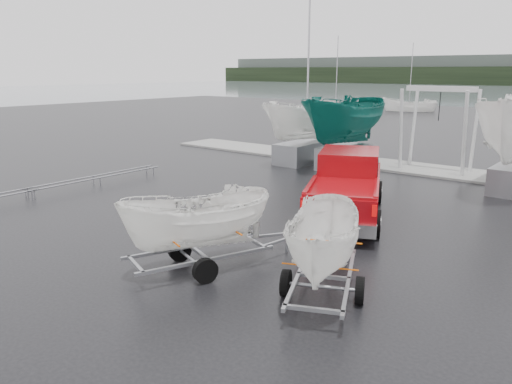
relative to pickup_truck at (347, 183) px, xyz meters
name	(u,v)px	position (x,y,z in m)	size (l,w,h in m)	color
ground_plane	(239,231)	(-1.67, -3.76, -1.10)	(120.00, 120.00, 0.00)	black
dock	(405,167)	(-1.67, 9.24, -1.05)	(30.00, 3.00, 0.12)	gray
pickup_truck	(347,183)	(0.00, 0.00, 0.00)	(4.58, 6.67, 2.11)	maroon
trailer_hitched	(326,188)	(2.76, -6.10, 1.34)	(2.56, 3.77, 4.48)	#97999F
trailer_parked	(197,174)	(-0.42, -6.76, 1.35)	(2.41, 3.78, 4.49)	#97999F
boat_hoist	(439,117)	(-0.19, 9.24, 1.57)	(3.30, 2.18, 4.12)	silver
keelboat_0	(302,96)	(-6.68, 7.24, 2.46)	(2.25, 3.20, 10.42)	#97999F
keelboat_1	(347,87)	(-4.19, 7.44, 2.93)	(2.54, 3.20, 7.85)	#97999F
mast_rack_0	(96,177)	(-10.67, -2.76, -0.75)	(0.56, 6.50, 0.06)	#97999F
moored_boat_0	(335,121)	(-16.39, 27.84, -1.10)	(3.66, 3.66, 11.40)	white
moored_boat_1	(408,111)	(-15.67, 44.31, -1.10)	(3.18, 3.14, 11.25)	white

